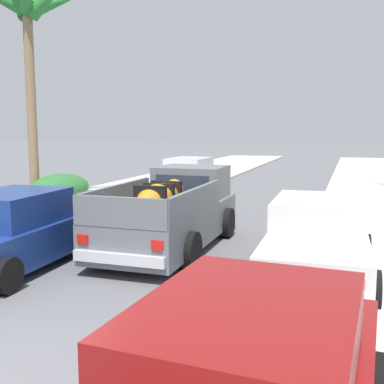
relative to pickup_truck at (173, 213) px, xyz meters
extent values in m
cube|color=beige|center=(-4.83, 5.36, -0.75)|extent=(5.05, 60.00, 0.12)
cube|color=silver|center=(-3.71, 5.36, -0.76)|extent=(0.16, 60.00, 0.10)
cube|color=silver|center=(4.32, 5.36, -0.76)|extent=(0.16, 60.00, 0.10)
cube|color=slate|center=(0.00, -0.18, -0.21)|extent=(1.95, 5.11, 0.80)
cube|color=slate|center=(-0.01, 1.42, 0.59)|extent=(1.73, 1.51, 0.80)
cube|color=#283342|center=(0.00, 0.66, 0.61)|extent=(1.38, 0.07, 0.44)
cube|color=#283342|center=(-0.01, 2.18, 0.61)|extent=(1.46, 0.07, 0.48)
cube|color=slate|center=(-0.90, -1.05, 0.47)|extent=(0.12, 3.30, 0.56)
cube|color=slate|center=(0.92, -1.04, 0.47)|extent=(0.12, 3.30, 0.56)
cube|color=slate|center=(0.01, -2.69, 0.47)|extent=(1.88, 0.11, 0.56)
cube|color=silver|center=(0.01, -2.78, -0.37)|extent=(1.82, 0.13, 0.20)
cylinder|color=black|center=(-0.99, 1.34, -0.43)|extent=(0.26, 0.76, 0.76)
cylinder|color=black|center=(0.97, 1.35, -0.43)|extent=(0.26, 0.76, 0.76)
cylinder|color=black|center=(-0.97, -1.59, -0.43)|extent=(0.26, 0.76, 0.76)
cylinder|color=black|center=(0.99, -1.58, -0.43)|extent=(0.26, 0.76, 0.76)
cube|color=red|center=(-0.73, -2.76, -0.07)|extent=(0.22, 0.04, 0.18)
cube|color=red|center=(0.76, -2.75, -0.07)|extent=(0.22, 0.04, 0.18)
ellipsoid|color=orange|center=(0.00, -0.84, 0.49)|extent=(0.71, 1.70, 0.60)
sphere|color=orange|center=(0.00, 0.11, 0.57)|extent=(0.44, 0.44, 0.44)
cube|color=black|center=(0.01, -1.31, 0.49)|extent=(0.71, 0.12, 0.61)
cube|color=black|center=(0.00, -0.84, 0.49)|extent=(0.71, 0.12, 0.61)
cube|color=black|center=(0.00, -0.38, 0.49)|extent=(0.71, 0.12, 0.61)
cube|color=silver|center=(3.41, -1.47, -0.28)|extent=(1.87, 4.25, 0.72)
cube|color=silver|center=(3.41, -1.57, 0.40)|extent=(1.58, 2.14, 0.64)
cube|color=#283342|center=(3.39, -0.60, 0.38)|extent=(1.37, 0.12, 0.52)
cube|color=#283342|center=(3.44, -2.54, 0.38)|extent=(1.34, 0.12, 0.50)
cylinder|color=black|center=(2.47, -0.19, -0.49)|extent=(0.24, 0.65, 0.64)
cylinder|color=black|center=(4.28, -0.14, -0.49)|extent=(0.24, 0.65, 0.64)
cylinder|color=black|center=(2.54, -2.79, -0.49)|extent=(0.24, 0.65, 0.64)
cylinder|color=black|center=(4.35, -2.74, -0.49)|extent=(0.24, 0.65, 0.64)
cube|color=red|center=(2.83, -3.59, -0.17)|extent=(0.20, 0.05, 0.12)
cube|color=white|center=(2.74, 0.63, -0.21)|extent=(0.20, 0.05, 0.10)
cube|color=red|center=(4.10, -3.56, -0.17)|extent=(0.20, 0.05, 0.12)
cube|color=white|center=(3.97, 0.66, -0.21)|extent=(0.20, 0.05, 0.10)
cube|color=silver|center=(-2.60, 8.86, -0.28)|extent=(1.89, 4.25, 0.72)
cube|color=silver|center=(-2.61, 8.76, 0.40)|extent=(1.58, 2.14, 0.64)
cube|color=#283342|center=(-2.58, 9.72, 0.38)|extent=(1.37, 0.12, 0.52)
cube|color=#283342|center=(-2.64, 7.79, 0.38)|extent=(1.34, 0.12, 0.50)
cylinder|color=black|center=(-3.47, 10.18, -0.49)|extent=(0.24, 0.65, 0.64)
cylinder|color=black|center=(-1.66, 10.13, -0.49)|extent=(0.24, 0.65, 0.64)
cylinder|color=black|center=(-3.55, 7.58, -0.49)|extent=(0.24, 0.65, 0.64)
cylinder|color=black|center=(-1.74, 7.53, -0.49)|extent=(0.24, 0.65, 0.64)
cube|color=red|center=(-3.30, 6.77, -0.17)|extent=(0.20, 0.05, 0.12)
cube|color=white|center=(-3.16, 10.98, -0.21)|extent=(0.20, 0.05, 0.10)
cube|color=red|center=(-2.03, 6.73, -0.17)|extent=(0.20, 0.05, 0.12)
cube|color=white|center=(-1.93, 10.95, -0.21)|extent=(0.20, 0.05, 0.10)
cube|color=navy|center=(-2.43, -2.67, -0.28)|extent=(1.90, 4.26, 0.72)
cube|color=navy|center=(-2.43, -2.57, 0.40)|extent=(1.59, 2.15, 0.64)
cube|color=#283342|center=(-2.46, -1.60, 0.38)|extent=(1.34, 0.12, 0.50)
cylinder|color=black|center=(-1.48, -3.94, -0.49)|extent=(0.24, 0.65, 0.64)
cylinder|color=black|center=(-1.57, -1.34, -0.49)|extent=(0.24, 0.65, 0.64)
cylinder|color=black|center=(-3.37, -1.40, -0.49)|extent=(0.24, 0.65, 0.64)
cube|color=red|center=(-1.86, -0.54, -0.17)|extent=(0.20, 0.05, 0.12)
cube|color=red|center=(-3.13, -0.58, -0.17)|extent=(0.20, 0.05, 0.12)
cube|color=maroon|center=(3.29, -7.00, 0.40)|extent=(1.64, 2.19, 0.64)
cube|color=#283342|center=(3.35, -6.03, 0.38)|extent=(1.37, 0.16, 0.52)
cylinder|color=black|center=(2.47, -5.55, -0.49)|extent=(0.26, 0.65, 0.64)
cube|color=white|center=(2.81, -4.76, -0.21)|extent=(0.20, 0.05, 0.10)
cube|color=white|center=(4.04, -4.83, -0.21)|extent=(0.20, 0.05, 0.10)
cylinder|color=#846B4C|center=(-7.10, 4.34, 3.02)|extent=(0.34, 0.35, 7.66)
cone|color=#23702D|center=(-6.53, 5.28, 6.50)|extent=(1.64, 2.20, 1.41)
cone|color=#23702D|center=(-7.52, 5.27, 6.55)|extent=(1.37, 2.13, 1.31)
cone|color=#23702D|center=(-7.77, 4.73, 6.45)|extent=(1.63, 1.26, 1.42)
ellipsoid|color=#2D6B33|center=(-6.36, 4.84, -0.26)|extent=(1.80, 2.80, 1.10)
camera|label=1|loc=(3.96, -10.31, 1.98)|focal=44.60mm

